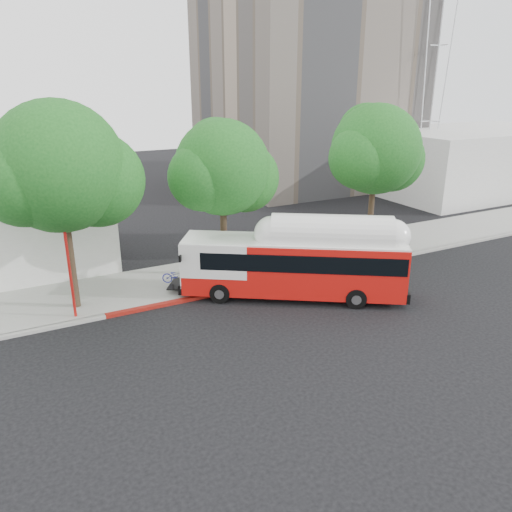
{
  "coord_description": "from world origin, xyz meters",
  "views": [
    {
      "loc": [
        -11.44,
        -17.81,
        10.41
      ],
      "look_at": [
        -0.59,
        3.0,
        2.11
      ],
      "focal_mm": 35.0,
      "sensor_mm": 36.0,
      "label": 1
    }
  ],
  "objects": [
    {
      "name": "street_tree_mid",
      "position": [
        -0.59,
        6.06,
        5.91
      ],
      "size": [
        5.75,
        5.0,
        8.62
      ],
      "color": "#2D2116",
      "rests_on": "ground"
    },
    {
      "name": "apartment_tower",
      "position": [
        18.0,
        28.0,
        17.62
      ],
      "size": [
        18.0,
        18.0,
        37.0
      ],
      "color": "gray",
      "rests_on": "ground"
    },
    {
      "name": "transit_bus",
      "position": [
        1.02,
        1.92,
        1.62
      ],
      "size": [
        10.94,
        8.11,
        3.47
      ],
      "rotation": [
        0.0,
        0.0,
        -0.58
      ],
      "color": "red",
      "rests_on": "ground"
    },
    {
      "name": "ground",
      "position": [
        0.0,
        0.0,
        0.0
      ],
      "size": [
        120.0,
        120.0,
        0.0
      ],
      "primitive_type": "plane",
      "color": "black",
      "rests_on": "ground"
    },
    {
      "name": "sidewalk",
      "position": [
        0.0,
        6.5,
        0.07
      ],
      "size": [
        60.0,
        5.0,
        0.15
      ],
      "primitive_type": "cube",
      "color": "gray",
      "rests_on": "ground"
    },
    {
      "name": "street_tree_left",
      "position": [
        -8.53,
        5.56,
        6.6
      ],
      "size": [
        6.67,
        5.8,
        9.74
      ],
      "color": "#2D2116",
      "rests_on": "ground"
    },
    {
      "name": "signal_pole",
      "position": [
        -9.23,
        4.4,
        2.35
      ],
      "size": [
        0.13,
        0.43,
        4.59
      ],
      "color": "#B51713",
      "rests_on": "ground"
    },
    {
      "name": "red_curb_segment",
      "position": [
        -3.0,
        3.9,
        0.08
      ],
      "size": [
        10.0,
        0.32,
        0.16
      ],
      "primitive_type": "cube",
      "color": "maroon",
      "rests_on": "ground"
    },
    {
      "name": "curb_strip",
      "position": [
        0.0,
        3.9,
        0.07
      ],
      "size": [
        60.0,
        0.3,
        0.15
      ],
      "primitive_type": "cube",
      "color": "gray",
      "rests_on": "ground"
    },
    {
      "name": "horizon_block",
      "position": [
        30.0,
        16.0,
        3.0
      ],
      "size": [
        20.0,
        12.0,
        6.0
      ],
      "primitive_type": "cube",
      "color": "silver",
      "rests_on": "ground"
    },
    {
      "name": "street_tree_right",
      "position": [
        9.44,
        5.86,
        6.26
      ],
      "size": [
        6.21,
        5.4,
        9.18
      ],
      "color": "#2D2116",
      "rests_on": "ground"
    }
  ]
}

